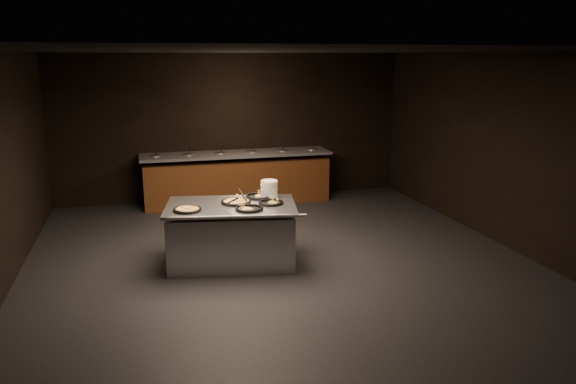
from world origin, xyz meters
name	(u,v)px	position (x,y,z in m)	size (l,w,h in m)	color
room	(282,162)	(0.00, 0.00, 1.45)	(7.02, 8.02, 2.92)	black
salad_bar	(237,181)	(0.00, 3.56, 0.44)	(3.70, 0.83, 1.18)	#5D3515
serving_counter	(232,235)	(-0.66, 0.24, 0.41)	(1.94, 1.44, 0.85)	silver
plate_stack	(269,189)	(-0.05, 0.52, 0.97)	(0.25, 0.25, 0.24)	white
pan_veggie_whole	(187,209)	(-1.27, 0.07, 0.87)	(0.37, 0.37, 0.04)	black
pan_cheese_whole	(236,202)	(-0.57, 0.31, 0.87)	(0.42, 0.42, 0.04)	black
pan_cheese_slices_a	(259,196)	(-0.20, 0.55, 0.87)	(0.39, 0.39, 0.04)	black
pan_cheese_slices_b	(249,208)	(-0.47, -0.08, 0.87)	(0.38, 0.38, 0.04)	black
pan_veggie_slices	(271,202)	(-0.12, 0.15, 0.87)	(0.35, 0.35, 0.04)	black
server_left	(241,196)	(-0.51, 0.35, 0.93)	(0.20, 0.34, 0.18)	silver
server_right	(235,203)	(-0.64, 0.00, 0.93)	(0.32, 0.21, 0.17)	silver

